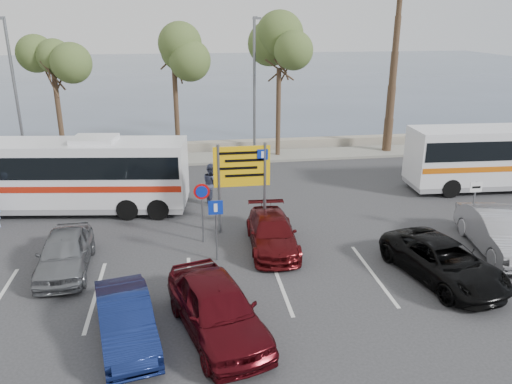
{
  "coord_description": "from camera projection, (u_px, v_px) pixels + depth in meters",
  "views": [
    {
      "loc": [
        -1.16,
        -15.08,
        8.16
      ],
      "look_at": [
        1.52,
        3.0,
        1.7
      ],
      "focal_mm": 35.0,
      "sensor_mm": 36.0,
      "label": 1
    }
  ],
  "objects": [
    {
      "name": "lane_markings",
      "position": [
        192.0,
        288.0,
        15.86
      ],
      "size": [
        12.02,
        4.2,
        0.01
      ],
      "primitive_type": null,
      "color": "silver",
      "rests_on": "ground"
    },
    {
      "name": "coach_bus_left",
      "position": [
        61.0,
        178.0,
        21.59
      ],
      "size": [
        10.97,
        3.7,
        3.36
      ],
      "color": "silver",
      "rests_on": "ground"
    },
    {
      "name": "tree_right",
      "position": [
        279.0,
        53.0,
        28.57
      ],
      "size": [
        3.2,
        3.2,
        7.4
      ],
      "color": "#382619",
      "rests_on": "kerb_strip"
    },
    {
      "name": "car_blue",
      "position": [
        126.0,
        320.0,
        13.07
      ],
      "size": [
        2.11,
        4.06,
        1.27
      ],
      "primitive_type": "imported",
      "rotation": [
        0.0,
        0.0,
        0.21
      ],
      "color": "#101B4C",
      "rests_on": "ground"
    },
    {
      "name": "tree_mid",
      "position": [
        173.0,
        45.0,
        27.58
      ],
      "size": [
        3.2,
        3.2,
        8.0
      ],
      "color": "#382619",
      "rests_on": "kerb_strip"
    },
    {
      "name": "tree_left",
      "position": [
        52.0,
        58.0,
        26.9
      ],
      "size": [
        3.2,
        3.2,
        7.2
      ],
      "color": "#382619",
      "rests_on": "kerb_strip"
    },
    {
      "name": "sea",
      "position": [
        189.0,
        75.0,
        72.9
      ],
      "size": [
        140.0,
        140.0,
        0.0
      ],
      "primitive_type": "plane",
      "color": "#3A4A5E",
      "rests_on": "ground"
    },
    {
      "name": "seawall",
      "position": [
        202.0,
        147.0,
        31.77
      ],
      "size": [
        48.0,
        0.8,
        0.6
      ],
      "primitive_type": "cube",
      "color": "gray",
      "rests_on": "ground"
    },
    {
      "name": "kerb_strip",
      "position": [
        204.0,
        158.0,
        29.98
      ],
      "size": [
        44.0,
        2.4,
        0.15
      ],
      "primitive_type": "cube",
      "color": "gray",
      "rests_on": "ground"
    },
    {
      "name": "suv_black",
      "position": [
        444.0,
        261.0,
        16.18
      ],
      "size": [
        3.09,
        4.98,
        1.29
      ],
      "primitive_type": "imported",
      "rotation": [
        0.0,
        0.0,
        0.22
      ],
      "color": "black",
      "rests_on": "ground"
    },
    {
      "name": "car_red",
      "position": [
        217.0,
        308.0,
        13.35
      ],
      "size": [
        3.01,
        4.91,
        1.56
      ],
      "primitive_type": "imported",
      "rotation": [
        0.0,
        0.0,
        0.27
      ],
      "color": "#4C0A11",
      "rests_on": "ground"
    },
    {
      "name": "street_lamp_left",
      "position": [
        14.0,
        87.0,
        26.64
      ],
      "size": [
        0.45,
        1.15,
        8.01
      ],
      "color": "slate",
      "rests_on": "kerb_strip"
    },
    {
      "name": "car_maroon",
      "position": [
        272.0,
        233.0,
        18.41
      ],
      "size": [
        1.87,
        4.22,
        1.2
      ],
      "primitive_type": "imported",
      "rotation": [
        0.0,
        0.0,
        -0.05
      ],
      "color": "#530D10",
      "rests_on": "ground"
    },
    {
      "name": "sign_no_stop",
      "position": [
        202.0,
        203.0,
        18.56
      ],
      "size": [
        0.6,
        0.08,
        2.35
      ],
      "color": "slate",
      "rests_on": "ground"
    },
    {
      "name": "direction_sign",
      "position": [
        242.0,
        173.0,
        19.26
      ],
      "size": [
        2.2,
        0.12,
        3.6
      ],
      "color": "slate",
      "rests_on": "ground"
    },
    {
      "name": "car_silver_a",
      "position": [
        65.0,
        252.0,
        16.72
      ],
      "size": [
        1.78,
        4.07,
        1.36
      ],
      "primitive_type": "imported",
      "rotation": [
        0.0,
        0.0,
        0.04
      ],
      "color": "slate",
      "rests_on": "ground"
    },
    {
      "name": "sign_taxi",
      "position": [
        474.0,
        201.0,
        19.22
      ],
      "size": [
        0.5,
        0.07,
        2.2
      ],
      "color": "slate",
      "rests_on": "ground"
    },
    {
      "name": "street_lamp_right",
      "position": [
        255.0,
        82.0,
        28.44
      ],
      "size": [
        0.45,
        1.15,
        8.01
      ],
      "color": "slate",
      "rests_on": "kerb_strip"
    },
    {
      "name": "sign_parking",
      "position": [
        216.0,
        222.0,
        17.17
      ],
      "size": [
        0.5,
        0.07,
        2.25
      ],
      "color": "slate",
      "rests_on": "ground"
    },
    {
      "name": "pedestrian_far",
      "position": [
        212.0,
        184.0,
        22.69
      ],
      "size": [
        0.91,
        1.06,
        1.9
      ],
      "primitive_type": "imported",
      "rotation": [
        0.0,
        0.0,
        1.8
      ],
      "color": "#383D54",
      "rests_on": "ground"
    },
    {
      "name": "ground",
      "position": [
        225.0,
        270.0,
        16.95
      ],
      "size": [
        120.0,
        120.0,
        0.0
      ],
      "primitive_type": "plane",
      "color": "#303032",
      "rests_on": "ground"
    },
    {
      "name": "car_silver_b",
      "position": [
        499.0,
        232.0,
        18.1
      ],
      "size": [
        2.29,
        4.75,
        1.5
      ],
      "primitive_type": "imported",
      "rotation": [
        0.0,
        0.0,
        -0.16
      ],
      "color": "#98989D",
      "rests_on": "ground"
    }
  ]
}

